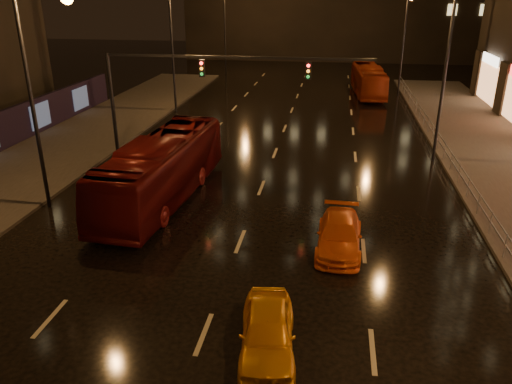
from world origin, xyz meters
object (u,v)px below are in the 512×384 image
taxi_far (339,235)px  bus_curb (368,80)px  bus_red (162,169)px  taxi_near (267,332)px

taxi_far → bus_curb: bearing=87.0°
bus_red → bus_curb: size_ratio=1.11×
taxi_far → taxi_near: bearing=-105.5°
bus_red → taxi_near: bearing=-53.7°
bus_red → taxi_far: bearing=-20.4°
bus_curb → taxi_far: bus_curb is taller
bus_curb → taxi_near: (-4.66, -38.15, -0.75)m
bus_curb → taxi_near: bus_curb is taller
bus_curb → bus_red: bearing=-115.8°
taxi_near → taxi_far: size_ratio=0.90×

